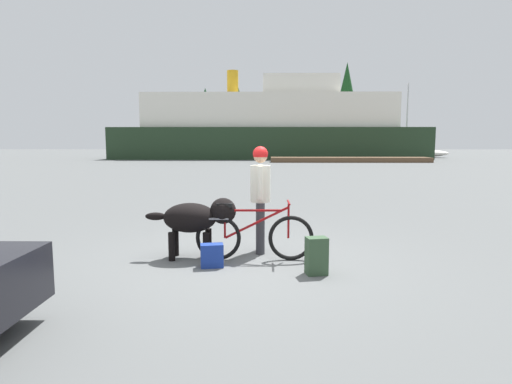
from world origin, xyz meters
TOP-DOWN VIEW (x-y plane):
  - ground_plane at (0.00, 0.00)m, footprint 160.00×160.00m
  - bicycle at (0.22, 0.09)m, footprint 1.78×0.44m
  - person_cyclist at (0.32, 0.56)m, footprint 0.32×0.53m
  - dog at (-0.64, 0.19)m, footprint 1.39×0.53m
  - backpack at (1.08, -0.59)m, footprint 0.31×0.25m
  - handbag_pannier at (-0.37, -0.28)m, footprint 0.35×0.23m
  - dock_pier at (7.59, 29.57)m, footprint 12.98×2.08m
  - ferry_boat at (1.20, 37.32)m, footprint 29.94×7.95m
  - sailboat_moored at (15.21, 38.85)m, footprint 8.86×2.48m
  - pine_tree_far_left at (-7.25, 52.93)m, footprint 4.23×4.23m
  - pine_tree_center at (-3.15, 51.87)m, footprint 4.16×4.16m
  - pine_tree_far_right at (11.81, 53.59)m, footprint 4.05×4.05m
  - pine_tree_mid_back at (7.36, 58.16)m, footprint 3.11×3.11m

SIDE VIEW (x-z plane):
  - ground_plane at x=0.00m, z-range 0.00..0.00m
  - handbag_pannier at x=-0.37m, z-range 0.00..0.34m
  - dock_pier at x=7.59m, z-range 0.00..0.40m
  - backpack at x=1.08m, z-range 0.00..0.51m
  - bicycle at x=0.22m, z-range -0.07..0.82m
  - sailboat_moored at x=15.21m, z-range -3.30..4.26m
  - dog at x=-0.64m, z-range 0.16..1.10m
  - person_cyclist at x=0.32m, z-range 0.17..1.88m
  - ferry_boat at x=1.20m, z-range -1.29..7.29m
  - pine_tree_far_left at x=-7.25m, z-range 1.06..9.81m
  - pine_tree_mid_back at x=7.36m, z-range 1.02..10.17m
  - pine_tree_center at x=-3.15m, z-range 1.39..11.52m
  - pine_tree_far_right at x=11.81m, z-range 1.35..13.53m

